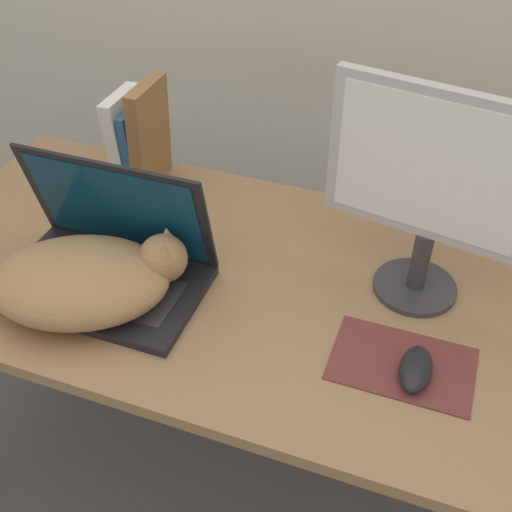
% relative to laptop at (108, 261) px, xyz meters
% --- Properties ---
extents(desk, '(1.48, 0.71, 0.75)m').
position_rel_laptop_xyz_m(desk, '(0.27, 0.10, -0.12)').
color(desk, '#93704C').
rests_on(desk, ground_plane).
extents(laptop, '(0.39, 0.25, 0.26)m').
position_rel_laptop_xyz_m(laptop, '(0.00, 0.00, 0.00)').
color(laptop, black).
rests_on(laptop, desk).
extents(cat, '(0.42, 0.35, 0.14)m').
position_rel_laptop_xyz_m(cat, '(-0.00, -0.07, 0.01)').
color(cat, '#99754C').
rests_on(cat, desk).
extents(external_monitor, '(0.40, 0.16, 0.43)m').
position_rel_laptop_xyz_m(external_monitor, '(0.58, 0.18, 0.20)').
color(external_monitor, '#333338').
rests_on(external_monitor, desk).
extents(mousepad, '(0.25, 0.16, 0.00)m').
position_rel_laptop_xyz_m(mousepad, '(0.59, -0.02, -0.05)').
color(mousepad, brown).
rests_on(mousepad, desk).
extents(computer_mouse, '(0.06, 0.11, 0.03)m').
position_rel_laptop_xyz_m(computer_mouse, '(0.62, -0.04, -0.03)').
color(computer_mouse, black).
rests_on(computer_mouse, mousepad).
extents(book_row, '(0.11, 0.15, 0.26)m').
position_rel_laptop_xyz_m(book_row, '(-0.11, 0.35, 0.07)').
color(book_row, white).
rests_on(book_row, desk).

